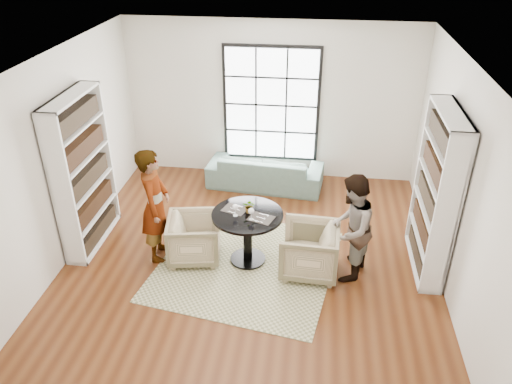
# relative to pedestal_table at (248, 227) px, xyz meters

# --- Properties ---
(ground) EXTENTS (6.00, 6.00, 0.00)m
(ground) POSITION_rel_pedestal_table_xyz_m (0.04, -0.06, -0.60)
(ground) COLOR brown
(room_shell) EXTENTS (6.00, 6.01, 6.00)m
(room_shell) POSITION_rel_pedestal_table_xyz_m (0.04, 0.49, 0.66)
(room_shell) COLOR silver
(room_shell) RESTS_ON ground
(rug) EXTENTS (2.89, 2.89, 0.01)m
(rug) POSITION_rel_pedestal_table_xyz_m (-0.01, -0.12, -0.59)
(rug) COLOR #BEBA8F
(rug) RESTS_ON ground
(pedestal_table) EXTENTS (1.04, 1.04, 0.83)m
(pedestal_table) POSITION_rel_pedestal_table_xyz_m (0.00, 0.00, 0.00)
(pedestal_table) COLOR black
(pedestal_table) RESTS_ON ground
(sofa) EXTENTS (2.22, 1.04, 0.63)m
(sofa) POSITION_rel_pedestal_table_xyz_m (-0.00, 2.39, -0.28)
(sofa) COLOR slate
(sofa) RESTS_ON ground
(armchair_left) EXTENTS (0.89, 0.87, 0.70)m
(armchair_left) POSITION_rel_pedestal_table_xyz_m (-0.80, -0.03, -0.24)
(armchair_left) COLOR #C4B68C
(armchair_left) RESTS_ON ground
(armchair_right) EXTENTS (0.86, 0.84, 0.75)m
(armchair_right) POSITION_rel_pedestal_table_xyz_m (0.91, -0.15, -0.22)
(armchair_right) COLOR tan
(armchair_right) RESTS_ON ground
(person_left) EXTENTS (0.49, 0.69, 1.77)m
(person_left) POSITION_rel_pedestal_table_xyz_m (-1.35, -0.03, 0.29)
(person_left) COLOR gray
(person_left) RESTS_ON ground
(person_right) EXTENTS (0.81, 0.92, 1.60)m
(person_right) POSITION_rel_pedestal_table_xyz_m (1.46, -0.15, 0.20)
(person_right) COLOR gray
(person_right) RESTS_ON ground
(placemat_left) EXTENTS (0.41, 0.36, 0.01)m
(placemat_left) POSITION_rel_pedestal_table_xyz_m (-0.20, 0.09, 0.23)
(placemat_left) COLOR #292723
(placemat_left) RESTS_ON pedestal_table
(placemat_right) EXTENTS (0.41, 0.36, 0.01)m
(placemat_right) POSITION_rel_pedestal_table_xyz_m (0.21, -0.10, 0.23)
(placemat_right) COLOR #292723
(placemat_right) RESTS_ON pedestal_table
(cutlery_left) EXTENTS (0.20, 0.25, 0.01)m
(cutlery_left) POSITION_rel_pedestal_table_xyz_m (-0.20, 0.09, 0.24)
(cutlery_left) COLOR silver
(cutlery_left) RESTS_ON placemat_left
(cutlery_right) EXTENTS (0.20, 0.25, 0.01)m
(cutlery_right) POSITION_rel_pedestal_table_xyz_m (0.21, -0.10, 0.24)
(cutlery_right) COLOR silver
(cutlery_right) RESTS_ON placemat_right
(wine_glass_left) EXTENTS (0.09, 0.09, 0.19)m
(wine_glass_left) POSITION_rel_pedestal_table_xyz_m (-0.16, -0.07, 0.36)
(wine_glass_left) COLOR silver
(wine_glass_left) RESTS_ON pedestal_table
(wine_glass_right) EXTENTS (0.09, 0.09, 0.19)m
(wine_glass_right) POSITION_rel_pedestal_table_xyz_m (0.08, -0.15, 0.36)
(wine_glass_right) COLOR silver
(wine_glass_right) RESTS_ON pedestal_table
(flower_centerpiece) EXTENTS (0.20, 0.18, 0.20)m
(flower_centerpiece) POSITION_rel_pedestal_table_xyz_m (0.02, 0.05, 0.33)
(flower_centerpiece) COLOR gray
(flower_centerpiece) RESTS_ON pedestal_table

